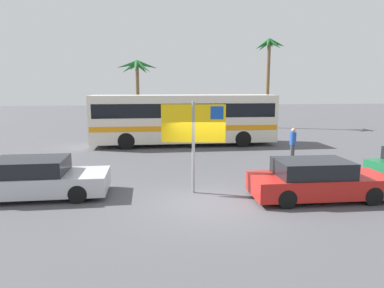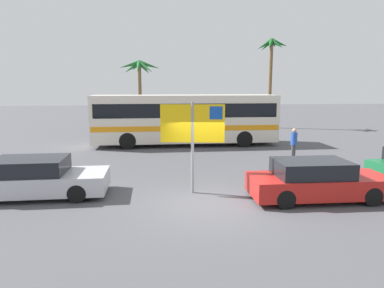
{
  "view_description": "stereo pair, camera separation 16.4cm",
  "coord_description": "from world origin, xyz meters",
  "px_view_note": "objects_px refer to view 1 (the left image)",
  "views": [
    {
      "loc": [
        -1.82,
        -10.31,
        3.69
      ],
      "look_at": [
        -0.11,
        3.83,
        1.3
      ],
      "focal_mm": 31.99,
      "sensor_mm": 36.0,
      "label": 1
    },
    {
      "loc": [
        -1.65,
        -10.32,
        3.69
      ],
      "look_at": [
        -0.11,
        3.83,
        1.3
      ],
      "focal_mm": 31.99,
      "sensor_mm": 36.0,
      "label": 2
    }
  ],
  "objects_px": {
    "ferry_sign": "(195,127)",
    "bus_front_coach": "(184,117)",
    "car_silver": "(37,179)",
    "pedestrian_by_bus": "(293,141)",
    "car_red": "(317,180)"
  },
  "relations": [
    {
      "from": "car_silver",
      "to": "bus_front_coach",
      "type": "bearing_deg",
      "value": 58.37
    },
    {
      "from": "bus_front_coach",
      "to": "pedestrian_by_bus",
      "type": "distance_m",
      "value": 7.3
    },
    {
      "from": "bus_front_coach",
      "to": "pedestrian_by_bus",
      "type": "height_order",
      "value": "bus_front_coach"
    },
    {
      "from": "ferry_sign",
      "to": "pedestrian_by_bus",
      "type": "distance_m",
      "value": 7.57
    },
    {
      "from": "ferry_sign",
      "to": "car_red",
      "type": "height_order",
      "value": "ferry_sign"
    },
    {
      "from": "bus_front_coach",
      "to": "car_red",
      "type": "distance_m",
      "value": 11.75
    },
    {
      "from": "bus_front_coach",
      "to": "car_silver",
      "type": "relative_size",
      "value": 2.52
    },
    {
      "from": "ferry_sign",
      "to": "pedestrian_by_bus",
      "type": "height_order",
      "value": "ferry_sign"
    },
    {
      "from": "ferry_sign",
      "to": "car_silver",
      "type": "xyz_separation_m",
      "value": [
        -5.35,
        0.18,
        -1.69
      ]
    },
    {
      "from": "car_red",
      "to": "car_silver",
      "type": "height_order",
      "value": "same"
    },
    {
      "from": "car_silver",
      "to": "pedestrian_by_bus",
      "type": "xyz_separation_m",
      "value": [
        10.99,
        4.66,
        0.32
      ]
    },
    {
      "from": "ferry_sign",
      "to": "pedestrian_by_bus",
      "type": "bearing_deg",
      "value": 49.2
    },
    {
      "from": "car_silver",
      "to": "pedestrian_by_bus",
      "type": "relative_size",
      "value": 2.79
    },
    {
      "from": "car_silver",
      "to": "ferry_sign",
      "type": "bearing_deg",
      "value": -2.55
    },
    {
      "from": "ferry_sign",
      "to": "bus_front_coach",
      "type": "bearing_deg",
      "value": 95.19
    }
  ]
}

